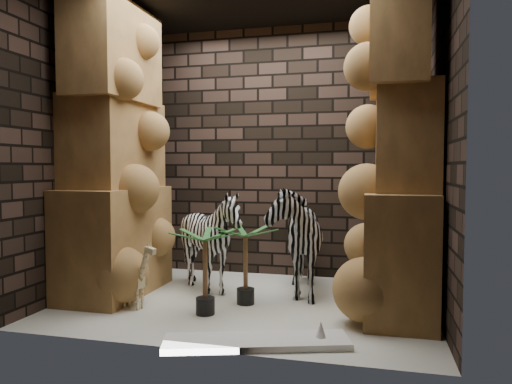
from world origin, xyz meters
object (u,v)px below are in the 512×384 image
(giraffe_toy, at_px, (133,274))
(palm_front, at_px, (246,265))
(zebra_left, at_px, (210,246))
(palm_back, at_px, (205,272))
(surfboard, at_px, (257,342))
(zebra_right, at_px, (293,229))

(giraffe_toy, xyz_separation_m, palm_front, (0.98, 0.39, 0.06))
(zebra_left, relative_size, palm_back, 1.40)
(surfboard, bearing_deg, zebra_left, 104.53)
(zebra_left, distance_m, giraffe_toy, 0.90)
(zebra_right, bearing_deg, giraffe_toy, -159.07)
(palm_front, relative_size, palm_back, 0.99)
(zebra_left, xyz_separation_m, giraffe_toy, (-0.51, -0.72, -0.17))
(giraffe_toy, height_order, surfboard, giraffe_toy)
(surfboard, bearing_deg, palm_back, 118.43)
(zebra_left, bearing_deg, giraffe_toy, -129.72)
(palm_front, bearing_deg, zebra_right, 54.81)
(zebra_right, distance_m, palm_front, 0.70)
(zebra_right, relative_size, palm_back, 1.74)
(zebra_left, bearing_deg, palm_front, -39.34)
(palm_front, distance_m, surfboard, 1.12)
(zebra_left, xyz_separation_m, palm_back, (0.21, -0.73, -0.10))
(zebra_right, height_order, palm_back, zebra_right)
(giraffe_toy, bearing_deg, zebra_left, 70.56)
(zebra_right, height_order, giraffe_toy, zebra_right)
(zebra_right, distance_m, giraffe_toy, 1.67)
(palm_back, relative_size, surfboard, 0.56)
(zebra_right, relative_size, zebra_left, 1.24)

